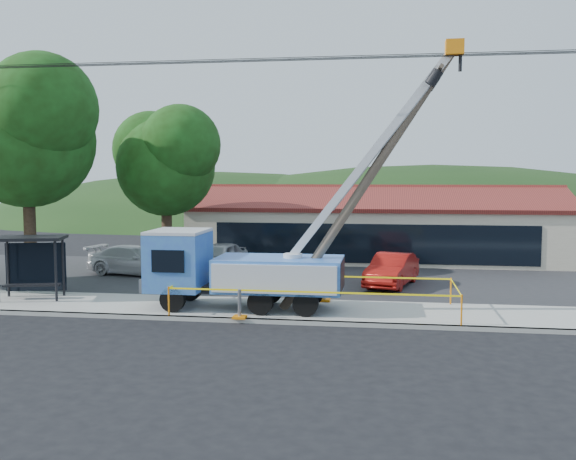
{
  "coord_description": "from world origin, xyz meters",
  "views": [
    {
      "loc": [
        4.57,
        -20.06,
        5.32
      ],
      "look_at": [
        0.81,
        5.0,
        3.11
      ],
      "focal_mm": 40.0,
      "sensor_mm": 36.0,
      "label": 1
    }
  ],
  "objects_px": {
    "utility_truck": "(241,266)",
    "bus_shelter": "(32,253)",
    "leaning_pole": "(374,170)",
    "car_white": "(136,276)",
    "car_red": "(392,288)",
    "car_silver": "(218,276)"
  },
  "relations": [
    {
      "from": "utility_truck",
      "to": "bus_shelter",
      "type": "height_order",
      "value": "utility_truck"
    },
    {
      "from": "utility_truck",
      "to": "bus_shelter",
      "type": "distance_m",
      "value": 9.06
    },
    {
      "from": "leaning_pole",
      "to": "bus_shelter",
      "type": "bearing_deg",
      "value": 177.63
    },
    {
      "from": "bus_shelter",
      "to": "car_white",
      "type": "bearing_deg",
      "value": 61.94
    },
    {
      "from": "utility_truck",
      "to": "car_white",
      "type": "relative_size",
      "value": 2.3
    },
    {
      "from": "leaning_pole",
      "to": "bus_shelter",
      "type": "xyz_separation_m",
      "value": [
        -14.08,
        0.58,
        -3.4
      ]
    },
    {
      "from": "utility_truck",
      "to": "car_red",
      "type": "xyz_separation_m",
      "value": [
        5.84,
        6.16,
        -1.8
      ]
    },
    {
      "from": "utility_truck",
      "to": "car_red",
      "type": "relative_size",
      "value": 2.58
    },
    {
      "from": "car_silver",
      "to": "car_white",
      "type": "height_order",
      "value": "car_silver"
    },
    {
      "from": "utility_truck",
      "to": "car_silver",
      "type": "xyz_separation_m",
      "value": [
        -3.15,
        8.51,
        -1.8
      ]
    },
    {
      "from": "leaning_pole",
      "to": "car_white",
      "type": "height_order",
      "value": "leaning_pole"
    },
    {
      "from": "leaning_pole",
      "to": "bus_shelter",
      "type": "distance_m",
      "value": 14.5
    },
    {
      "from": "leaning_pole",
      "to": "car_red",
      "type": "relative_size",
      "value": 2.15
    },
    {
      "from": "car_silver",
      "to": "car_red",
      "type": "bearing_deg",
      "value": -5.89
    },
    {
      "from": "leaning_pole",
      "to": "car_silver",
      "type": "xyz_separation_m",
      "value": [
        -8.2,
        8.42,
        -5.45
      ]
    },
    {
      "from": "utility_truck",
      "to": "bus_shelter",
      "type": "xyz_separation_m",
      "value": [
        -9.04,
        0.68,
        0.25
      ]
    },
    {
      "from": "utility_truck",
      "to": "leaning_pole",
      "type": "bearing_deg",
      "value": 1.07
    },
    {
      "from": "utility_truck",
      "to": "car_white",
      "type": "height_order",
      "value": "utility_truck"
    },
    {
      "from": "utility_truck",
      "to": "car_red",
      "type": "height_order",
      "value": "utility_truck"
    },
    {
      "from": "leaning_pole",
      "to": "car_red",
      "type": "xyz_separation_m",
      "value": [
        0.79,
        6.07,
        -5.45
      ]
    },
    {
      "from": "leaning_pole",
      "to": "car_red",
      "type": "bearing_deg",
      "value": 82.59
    },
    {
      "from": "utility_truck",
      "to": "leaning_pole",
      "type": "relative_size",
      "value": 1.2
    }
  ]
}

